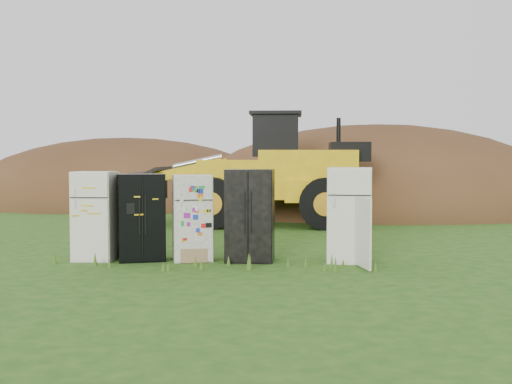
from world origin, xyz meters
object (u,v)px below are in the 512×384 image
(fridge_dark_mid, at_px, (250,215))
(wheel_loader, at_px, (248,169))
(fridge_leftmost, at_px, (96,216))
(fridge_black_side, at_px, (141,217))
(fridge_open_door, at_px, (350,215))
(fridge_sticker, at_px, (192,218))

(fridge_dark_mid, relative_size, wheel_loader, 0.26)
(fridge_leftmost, xyz_separation_m, fridge_black_side, (0.90, 0.02, -0.02))
(fridge_black_side, height_order, fridge_open_door, fridge_open_door)
(fridge_dark_mid, bearing_deg, fridge_sticker, 179.88)
(fridge_dark_mid, distance_m, wheel_loader, 6.74)
(fridge_open_door, bearing_deg, fridge_dark_mid, -172.70)
(fridge_sticker, distance_m, fridge_dark_mid, 1.13)
(fridge_leftmost, xyz_separation_m, wheel_loader, (2.53, 6.71, 0.80))
(fridge_leftmost, height_order, fridge_sticker, fridge_leftmost)
(fridge_sticker, bearing_deg, fridge_open_door, -14.16)
(fridge_black_side, distance_m, fridge_open_door, 4.02)
(fridge_sticker, bearing_deg, fridge_dark_mid, -15.83)
(fridge_leftmost, xyz_separation_m, fridge_open_door, (4.91, 0.04, 0.04))
(fridge_black_side, xyz_separation_m, fridge_dark_mid, (2.11, 0.01, 0.04))
(fridge_black_side, bearing_deg, wheel_loader, 60.34)
(fridge_black_side, xyz_separation_m, fridge_sticker, (0.98, 0.06, -0.01))
(wheel_loader, bearing_deg, fridge_sticker, -95.00)
(fridge_leftmost, distance_m, fridge_open_door, 4.91)
(fridge_open_door, xyz_separation_m, wheel_loader, (-2.39, 6.67, 0.76))
(fridge_leftmost, bearing_deg, fridge_open_door, 1.83)
(wheel_loader, bearing_deg, fridge_leftmost, -110.08)
(fridge_black_side, bearing_deg, fridge_dark_mid, -15.59)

